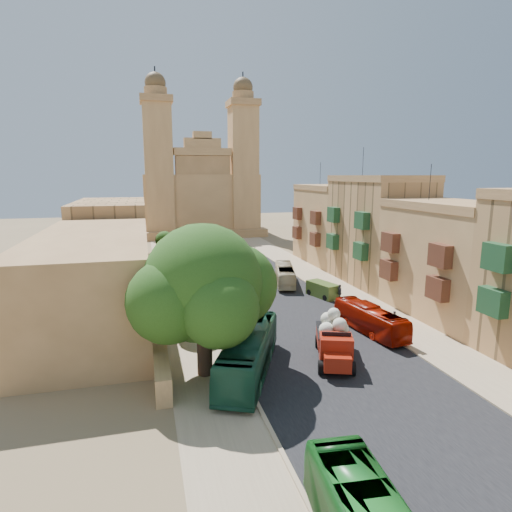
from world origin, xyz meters
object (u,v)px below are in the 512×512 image
street_tree_c (169,254)px  bus_green_north (249,352)px  car_white_b (253,260)px  ficus_tree (205,287)px  olive_pickup (323,290)px  street_tree_a (186,297)px  car_cream (261,275)px  pedestrian_c (340,293)px  car_white_a (219,269)px  red_truck (334,339)px  street_tree_b (175,265)px  church (200,194)px  car_blue_b (209,241)px  street_tree_d (165,240)px  pedestrian_a (394,319)px  bus_cream_east (285,275)px  bus_red_east (370,319)px  car_blue_a (227,294)px  car_dkblue (212,251)px

street_tree_c → bus_green_north: 32.91m
bus_green_north → car_white_b: bus_green_north is taller
ficus_tree → olive_pickup: bearing=45.4°
street_tree_a → car_white_b: street_tree_a is taller
car_cream → pedestrian_c: size_ratio=2.37×
car_white_a → car_white_b: 8.72m
red_truck → street_tree_b: bearing=117.0°
church → bus_green_north: (-6.50, -75.31, -7.94)m
car_blue_b → pedestrian_c: size_ratio=2.01×
street_tree_d → car_cream: (11.67, -18.39, -2.50)m
car_cream → pedestrian_a: size_ratio=3.00×
ficus_tree → street_tree_b: 20.16m
street_tree_d → bus_cream_east: street_tree_d is taller
ficus_tree → pedestrian_a: bearing=15.8°
bus_red_east → pedestrian_c: size_ratio=4.57×
car_blue_a → pedestrian_a: pedestrian_a is taller
ficus_tree → pedestrian_c: ficus_tree is taller
bus_red_east → pedestrian_a: bearing=-172.9°
pedestrian_a → church: bearing=-69.6°
ficus_tree → pedestrian_c: (16.91, 13.95, -5.36)m
ficus_tree → red_truck: (9.66, -0.16, -4.65)m
ficus_tree → olive_pickup: size_ratio=2.44×
car_blue_a → car_dkblue: size_ratio=0.88×
street_tree_a → bus_red_east: (15.83, -3.62, -2.21)m
bus_cream_east → pedestrian_c: (3.50, -8.64, -0.30)m
bus_red_east → pedestrian_a: (2.92, 0.74, -0.46)m
street_tree_c → car_white_b: size_ratio=1.17×
street_tree_a → car_dkblue: bearing=77.7°
street_tree_c → car_blue_a: bearing=-68.6°
street_tree_b → pedestrian_a: 24.12m
street_tree_a → bus_green_north: size_ratio=0.45×
street_tree_b → bus_cream_east: size_ratio=0.63×
bus_cream_east → car_dkblue: (-5.79, 23.14, -0.66)m
red_truck → car_dkblue: bearing=92.6°
red_truck → car_cream: red_truck is taller
bus_green_north → car_white_b: (9.80, 37.02, -0.92)m
car_blue_b → car_blue_a: bearing=-104.7°
red_truck → bus_green_north: (-6.76, -0.54, -0.09)m
ficus_tree → bus_green_north: bearing=-13.6°
street_tree_b → bus_red_east: 22.38m
bus_green_north → car_blue_b: size_ratio=2.96×
street_tree_c → car_blue_b: street_tree_c is taller
street_tree_c → car_cream: 13.52m
street_tree_d → car_blue_b: size_ratio=1.22×
street_tree_b → car_dkblue: size_ratio=1.38×
bus_cream_east → car_cream: 3.85m
red_truck → street_tree_c: bearing=107.7°
car_white_b → church: bearing=-69.7°
pedestrian_c → bus_cream_east: bearing=-145.8°
street_tree_c → bus_green_north: (3.50, -32.69, -1.42)m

